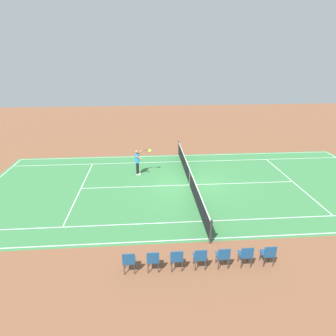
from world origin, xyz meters
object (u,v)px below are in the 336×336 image
tennis_ball (140,170)px  spectator_chair_1 (246,254)px  spectator_chair_5 (153,259)px  spectator_chair_6 (129,260)px  spectator_chair_0 (269,253)px  spectator_chair_2 (223,256)px  tennis_player_near (138,161)px  spectator_chair_4 (177,258)px  tennis_net (190,177)px  spectator_chair_3 (200,257)px

tennis_ball → spectator_chair_1: bearing=112.0°
spectator_chair_5 → spectator_chair_6: same height
spectator_chair_0 → spectator_chair_2: (1.68, 0.00, 0.00)m
tennis_ball → spectator_chair_0: size_ratio=0.08×
tennis_player_near → spectator_chair_4: tennis_player_near is taller
spectator_chair_4 → spectator_chair_6: (1.68, 0.00, 0.00)m
spectator_chair_4 → spectator_chair_5: bearing=0.0°
tennis_net → tennis_ball: 3.99m
spectator_chair_4 → spectator_chair_6: 1.68m
spectator_chair_2 → spectator_chair_4: (1.68, 0.00, 0.00)m
tennis_net → spectator_chair_6: size_ratio=13.30×
spectator_chair_1 → spectator_chair_4: bearing=0.0°
spectator_chair_3 → spectator_chair_6: same height
tennis_player_near → spectator_chair_2: (-3.22, 9.26, -0.41)m
tennis_net → spectator_chair_0: size_ratio=13.30×
tennis_player_near → spectator_chair_5: size_ratio=1.93×
spectator_chair_4 → tennis_ball: bearing=-81.6°
spectator_chair_4 → spectator_chair_5: same height
tennis_ball → spectator_chair_4: 9.97m
tennis_net → spectator_chair_0: 7.51m
tennis_ball → spectator_chair_3: size_ratio=0.08×
spectator_chair_2 → tennis_net: bearing=-89.0°
spectator_chair_2 → tennis_player_near: bearing=-70.8°
tennis_player_near → spectator_chair_5: 9.30m
tennis_player_near → spectator_chair_1: size_ratio=1.93×
tennis_net → spectator_chair_2: 7.29m
tennis_ball → spectator_chair_1: 10.64m
spectator_chair_4 → spectator_chair_2: bearing=180.0°
spectator_chair_0 → spectator_chair_5: same height
tennis_player_near → spectator_chair_2: bearing=109.2°
spectator_chair_2 → spectator_chair_4: 1.68m
spectator_chair_5 → tennis_net: bearing=-108.3°
spectator_chair_0 → spectator_chair_5: 4.21m
spectator_chair_0 → tennis_ball: bearing=-63.9°
spectator_chair_1 → tennis_player_near: bearing=-66.3°
spectator_chair_3 → spectator_chair_0: bearing=180.0°
spectator_chair_1 → spectator_chair_5: 3.37m
spectator_chair_0 → spectator_chair_5: (4.21, 0.00, 0.00)m
spectator_chair_0 → spectator_chair_2: bearing=0.0°
spectator_chair_0 → spectator_chair_1: same height
tennis_player_near → spectator_chair_4: bearing=99.4°
spectator_chair_3 → spectator_chair_4: same height
tennis_ball → spectator_chair_5: (-0.62, 9.85, 0.49)m
spectator_chair_3 → spectator_chair_4: bearing=0.0°
spectator_chair_0 → tennis_net: bearing=-76.1°
spectator_chair_5 → spectator_chair_3: bearing=180.0°
spectator_chair_4 → spectator_chair_6: bearing=0.0°
spectator_chair_2 → spectator_chair_1: bearing=180.0°
tennis_net → spectator_chair_3: tennis_net is taller
tennis_net → tennis_player_near: bearing=-32.4°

